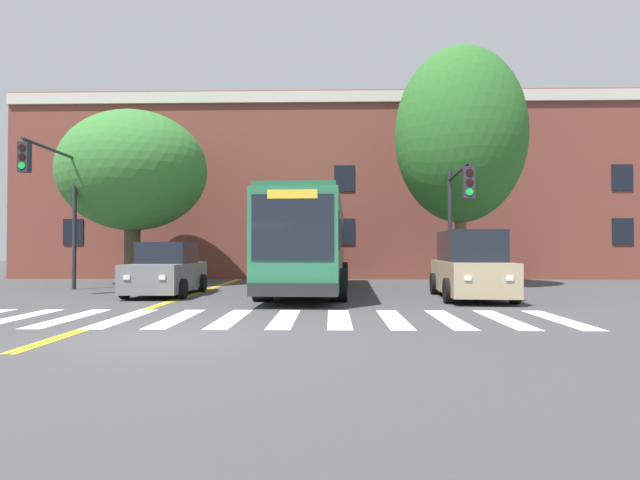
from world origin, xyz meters
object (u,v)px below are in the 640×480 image
(car_silver_behind_bus, at_px, (326,258))
(traffic_light_far_corner, at_px, (56,189))
(city_bus, at_px, (310,243))
(car_tan_far_lane, at_px, (470,267))
(street_tree_curbside_large, at_px, (460,135))
(street_tree_curbside_small, at_px, (133,171))
(car_grey_near_lane, at_px, (167,271))
(traffic_light_near_corner, at_px, (458,205))

(car_silver_behind_bus, height_order, traffic_light_far_corner, traffic_light_far_corner)
(city_bus, bearing_deg, traffic_light_far_corner, -175.51)
(car_tan_far_lane, bearing_deg, car_silver_behind_bus, 110.26)
(city_bus, bearing_deg, street_tree_curbside_large, 20.81)
(city_bus, distance_m, street_tree_curbside_small, 9.35)
(car_grey_near_lane, height_order, street_tree_curbside_small, street_tree_curbside_small)
(street_tree_curbside_large, xyz_separation_m, street_tree_curbside_small, (-14.50, 0.81, -1.39))
(city_bus, relative_size, street_tree_curbside_large, 1.13)
(car_silver_behind_bus, distance_m, traffic_light_far_corner, 15.39)
(car_silver_behind_bus, bearing_deg, street_tree_curbside_large, -54.65)
(street_tree_curbside_large, bearing_deg, car_grey_near_lane, -160.77)
(traffic_light_near_corner, xyz_separation_m, street_tree_curbside_large, (1.12, 4.02, 3.35))
(car_grey_near_lane, relative_size, car_tan_far_lane, 0.89)
(traffic_light_near_corner, bearing_deg, car_silver_behind_bus, 111.13)
(traffic_light_near_corner, distance_m, street_tree_curbside_large, 5.35)
(car_tan_far_lane, distance_m, traffic_light_near_corner, 2.34)
(traffic_light_near_corner, bearing_deg, car_tan_far_lane, -81.47)
(traffic_light_far_corner, xyz_separation_m, street_tree_curbside_large, (15.79, 3.16, 2.66))
(traffic_light_near_corner, bearing_deg, traffic_light_far_corner, 176.65)
(city_bus, distance_m, traffic_light_far_corner, 9.67)
(car_tan_far_lane, relative_size, car_silver_behind_bus, 0.98)
(traffic_light_far_corner, distance_m, street_tree_curbside_large, 16.32)
(traffic_light_near_corner, bearing_deg, street_tree_curbside_large, 74.36)
(car_tan_far_lane, distance_m, street_tree_curbside_small, 15.27)
(car_silver_behind_bus, distance_m, traffic_light_near_corner, 13.36)
(car_grey_near_lane, xyz_separation_m, street_tree_curbside_small, (-3.17, 4.76, 4.28))
(car_silver_behind_bus, height_order, traffic_light_near_corner, traffic_light_near_corner)
(car_grey_near_lane, distance_m, car_tan_far_lane, 10.41)
(traffic_light_far_corner, bearing_deg, traffic_light_near_corner, -3.35)
(car_grey_near_lane, distance_m, street_tree_curbside_large, 13.28)
(city_bus, distance_m, street_tree_curbside_large, 8.25)
(street_tree_curbside_large, bearing_deg, street_tree_curbside_small, 176.82)
(car_grey_near_lane, relative_size, street_tree_curbside_small, 0.50)
(city_bus, relative_size, street_tree_curbside_small, 1.31)
(city_bus, xyz_separation_m, car_silver_behind_bus, (0.48, 10.71, -0.78))
(car_silver_behind_bus, xyz_separation_m, street_tree_curbside_small, (-8.62, -7.49, 4.05))
(traffic_light_near_corner, relative_size, street_tree_curbside_large, 0.45)
(city_bus, height_order, street_tree_curbside_large, street_tree_curbside_large)
(street_tree_curbside_large, distance_m, street_tree_curbside_small, 14.59)
(car_grey_near_lane, bearing_deg, car_tan_far_lane, -5.75)
(car_grey_near_lane, relative_size, traffic_light_far_corner, 0.77)
(street_tree_curbside_small, bearing_deg, car_tan_far_lane, -23.22)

